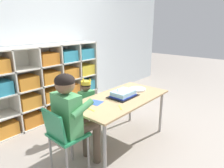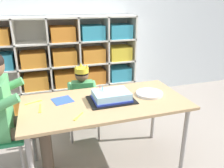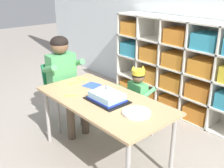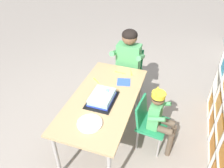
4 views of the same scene
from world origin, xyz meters
name	(u,v)px [view 2 (image 2 of 4)]	position (x,y,z in m)	size (l,w,h in m)	color
ground	(106,165)	(0.00, 0.00, 0.00)	(16.00, 16.00, 0.00)	gray
classroom_back_wall	(71,2)	(0.00, 1.59, 1.36)	(6.87, 0.10, 2.73)	silver
storage_cubby_shelf	(66,66)	(-0.15, 1.35, 0.57)	(1.90, 0.35, 1.20)	silver
activity_table	(105,108)	(0.00, 0.00, 0.57)	(1.30, 0.65, 0.63)	tan
classroom_chair_blue	(84,108)	(-0.09, 0.48, 0.35)	(0.36, 0.35, 0.59)	#238451
child_with_crown	(82,92)	(-0.08, 0.58, 0.49)	(0.31, 0.31, 0.80)	#4C9E5B
adult_helper_seated	(7,107)	(-0.72, 0.05, 0.67)	(0.44, 0.41, 1.07)	#4C9E5B
birthday_cake_on_tray	(111,97)	(0.05, 0.00, 0.66)	(0.37, 0.27, 0.11)	black
paper_plate_stack	(149,93)	(0.40, 0.01, 0.64)	(0.23, 0.23, 0.02)	white
paper_napkin_square	(62,100)	(-0.33, 0.12, 0.63)	(0.15, 0.15, 0.00)	#3356B7
fork_at_table_front_edge	(40,109)	(-0.50, 0.01, 0.63)	(0.02, 0.14, 0.00)	yellow
fork_near_cake_tray	(78,117)	(-0.25, -0.19, 0.63)	(0.09, 0.11, 0.00)	yellow
fork_scattered_mid_table	(35,102)	(-0.54, 0.15, 0.63)	(0.13, 0.06, 0.00)	yellow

